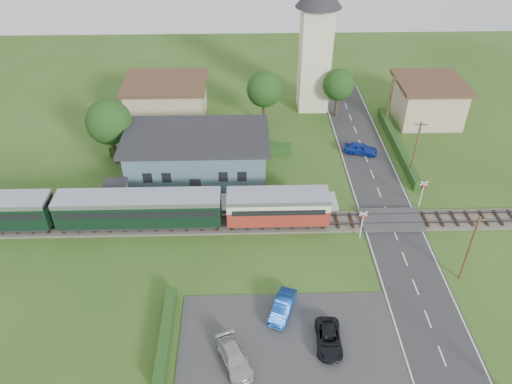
{
  "coord_description": "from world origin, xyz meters",
  "views": [
    {
      "loc": [
        -4.69,
        -36.7,
        32.26
      ],
      "look_at": [
        -3.59,
        4.0,
        2.53
      ],
      "focal_mm": 35.0,
      "sensor_mm": 36.0,
      "label": 1
    }
  ],
  "objects_px": {
    "church_tower": "(316,36)",
    "car_on_road": "(361,149)",
    "crossing_signal_far": "(423,190)",
    "pedestrian_far": "(122,199)",
    "car_park_dark": "(329,339)",
    "crossing_signal_near": "(362,221)",
    "equipment_hut": "(117,194)",
    "house_west": "(167,100)",
    "car_park_blue": "(283,307)",
    "station_building": "(197,155)",
    "house_east": "(427,100)",
    "train": "(106,209)",
    "car_park_silver": "(234,358)",
    "pedestrian_near": "(259,194)"
  },
  "relations": [
    {
      "from": "house_west",
      "to": "car_park_silver",
      "type": "xyz_separation_m",
      "value": [
        9.32,
        -39.25,
        -2.08
      ]
    },
    {
      "from": "car_park_dark",
      "to": "equipment_hut",
      "type": "bearing_deg",
      "value": 140.53
    },
    {
      "from": "crossing_signal_near",
      "to": "crossing_signal_far",
      "type": "distance_m",
      "value": 8.65
    },
    {
      "from": "equipment_hut",
      "to": "car_park_silver",
      "type": "xyz_separation_m",
      "value": [
        12.32,
        -19.45,
        -1.04
      ]
    },
    {
      "from": "church_tower",
      "to": "car_park_dark",
      "type": "distance_m",
      "value": 41.93
    },
    {
      "from": "house_east",
      "to": "station_building",
      "type": "bearing_deg",
      "value": -156.56
    },
    {
      "from": "station_building",
      "to": "equipment_hut",
      "type": "bearing_deg",
      "value": -144.08
    },
    {
      "from": "car_park_dark",
      "to": "pedestrian_far",
      "type": "distance_m",
      "value": 25.78
    },
    {
      "from": "car_on_road",
      "to": "car_park_dark",
      "type": "bearing_deg",
      "value": 179.65
    },
    {
      "from": "crossing_signal_far",
      "to": "pedestrian_near",
      "type": "relative_size",
      "value": 2.23
    },
    {
      "from": "car_park_silver",
      "to": "equipment_hut",
      "type": "bearing_deg",
      "value": 100.9
    },
    {
      "from": "house_west",
      "to": "car_park_silver",
      "type": "relative_size",
      "value": 2.5
    },
    {
      "from": "crossing_signal_far",
      "to": "pedestrian_far",
      "type": "bearing_deg",
      "value": 179.24
    },
    {
      "from": "church_tower",
      "to": "pedestrian_far",
      "type": "bearing_deg",
      "value": -133.99
    },
    {
      "from": "church_tower",
      "to": "house_east",
      "type": "height_order",
      "value": "church_tower"
    },
    {
      "from": "crossing_signal_far",
      "to": "church_tower",
      "type": "bearing_deg",
      "value": 110.02
    },
    {
      "from": "church_tower",
      "to": "car_park_blue",
      "type": "relative_size",
      "value": 4.41
    },
    {
      "from": "house_west",
      "to": "car_park_blue",
      "type": "distance_m",
      "value": 37.01
    },
    {
      "from": "station_building",
      "to": "crossing_signal_far",
      "type": "height_order",
      "value": "station_building"
    },
    {
      "from": "station_building",
      "to": "train",
      "type": "distance_m",
      "value": 12.23
    },
    {
      "from": "house_west",
      "to": "church_tower",
      "type": "bearing_deg",
      "value": 8.53
    },
    {
      "from": "house_west",
      "to": "car_on_road",
      "type": "bearing_deg",
      "value": -22.01
    },
    {
      "from": "car_park_dark",
      "to": "crossing_signal_far",
      "type": "bearing_deg",
      "value": 57.75
    },
    {
      "from": "train",
      "to": "car_park_blue",
      "type": "xyz_separation_m",
      "value": [
        16.5,
        -11.5,
        -1.44
      ]
    },
    {
      "from": "car_park_blue",
      "to": "equipment_hut",
      "type": "bearing_deg",
      "value": 158.25
    },
    {
      "from": "station_building",
      "to": "car_park_blue",
      "type": "distance_m",
      "value": 22.17
    },
    {
      "from": "house_west",
      "to": "car_park_dark",
      "type": "xyz_separation_m",
      "value": [
        16.54,
        -37.68,
        -2.14
      ]
    },
    {
      "from": "train",
      "to": "house_east",
      "type": "bearing_deg",
      "value": 29.89
    },
    {
      "from": "crossing_signal_far",
      "to": "pedestrian_far",
      "type": "relative_size",
      "value": 1.78
    },
    {
      "from": "car_park_silver",
      "to": "house_east",
      "type": "bearing_deg",
      "value": 34.66
    },
    {
      "from": "crossing_signal_near",
      "to": "car_park_dark",
      "type": "relative_size",
      "value": 0.8
    },
    {
      "from": "house_east",
      "to": "car_park_silver",
      "type": "xyz_separation_m",
      "value": [
        -25.68,
        -38.25,
        -2.09
      ]
    },
    {
      "from": "house_west",
      "to": "crossing_signal_far",
      "type": "relative_size",
      "value": 3.3
    },
    {
      "from": "train",
      "to": "crossing_signal_near",
      "type": "height_order",
      "value": "train"
    },
    {
      "from": "house_east",
      "to": "car_on_road",
      "type": "distance_m",
      "value": 13.93
    },
    {
      "from": "equipment_hut",
      "to": "car_on_road",
      "type": "relative_size",
      "value": 0.64
    },
    {
      "from": "house_west",
      "to": "car_park_dark",
      "type": "height_order",
      "value": "house_west"
    },
    {
      "from": "church_tower",
      "to": "pedestrian_far",
      "type": "distance_m",
      "value": 33.44
    },
    {
      "from": "crossing_signal_near",
      "to": "car_park_dark",
      "type": "xyz_separation_m",
      "value": [
        -4.86,
        -12.27,
        -1.49
      ]
    },
    {
      "from": "church_tower",
      "to": "car_on_road",
      "type": "bearing_deg",
      "value": -70.87
    },
    {
      "from": "crossing_signal_near",
      "to": "car_park_blue",
      "type": "bearing_deg",
      "value": -131.96
    },
    {
      "from": "church_tower",
      "to": "pedestrian_near",
      "type": "bearing_deg",
      "value": -110.01
    },
    {
      "from": "car_park_blue",
      "to": "car_park_silver",
      "type": "bearing_deg",
      "value": -109.02
    },
    {
      "from": "train",
      "to": "car_on_road",
      "type": "xyz_separation_m",
      "value": [
        27.75,
        13.11,
        -1.45
      ]
    },
    {
      "from": "equipment_hut",
      "to": "train",
      "type": "height_order",
      "value": "train"
    },
    {
      "from": "crossing_signal_far",
      "to": "pedestrian_far",
      "type": "xyz_separation_m",
      "value": [
        -31.0,
        0.41,
        -0.77
      ]
    },
    {
      "from": "car_on_road",
      "to": "car_park_silver",
      "type": "distance_m",
      "value": 33.03
    },
    {
      "from": "crossing_signal_near",
      "to": "crossing_signal_far",
      "type": "bearing_deg",
      "value": 33.69
    },
    {
      "from": "house_east",
      "to": "pedestrian_near",
      "type": "bearing_deg",
      "value": -141.36
    },
    {
      "from": "pedestrian_far",
      "to": "car_park_dark",
      "type": "bearing_deg",
      "value": -133.73
    }
  ]
}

